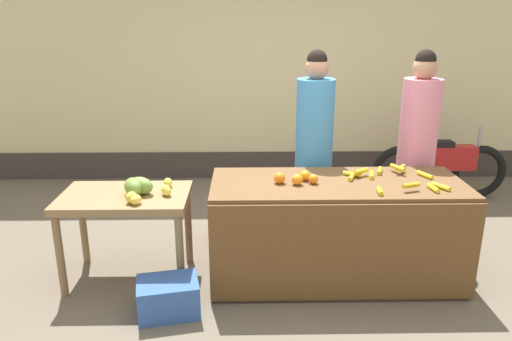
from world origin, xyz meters
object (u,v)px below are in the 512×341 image
parked_motorcycle (439,166)px  produce_crate (168,297)px  produce_sack (225,214)px  vendor_woman_pink_shirt (416,150)px  vendor_woman_blue_shirt (314,150)px

parked_motorcycle → produce_crate: (-2.86, -2.31, -0.27)m
produce_sack → parked_motorcycle: bearing=24.1°
vendor_woman_pink_shirt → produce_sack: vendor_woman_pink_shirt is taller
vendor_woman_pink_shirt → produce_sack: size_ratio=3.29×
parked_motorcycle → vendor_woman_pink_shirt: bearing=-121.7°
parked_motorcycle → produce_crate: bearing=-141.0°
vendor_woman_pink_shirt → parked_motorcycle: (0.72, 1.17, -0.52)m
vendor_woman_blue_shirt → produce_sack: size_ratio=3.29×
produce_sack → vendor_woman_blue_shirt: bearing=-2.4°
vendor_woman_pink_shirt → produce_sack: bearing=178.2°
parked_motorcycle → produce_sack: 2.73m
vendor_woman_pink_shirt → parked_motorcycle: size_ratio=1.14×
vendor_woman_blue_shirt → parked_motorcycle: bearing=34.7°
vendor_woman_pink_shirt → vendor_woman_blue_shirt: bearing=178.8°
vendor_woman_pink_shirt → produce_crate: (-2.13, -1.14, -0.79)m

